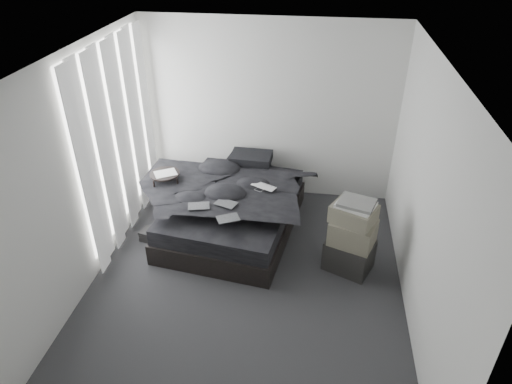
# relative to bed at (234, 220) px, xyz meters

# --- Properties ---
(floor) EXTENTS (3.60, 4.20, 0.01)m
(floor) POSITION_rel_bed_xyz_m (0.34, -1.02, -0.14)
(floor) COLOR #2F2F32
(floor) RESTS_ON ground
(ceiling) EXTENTS (3.60, 4.20, 0.01)m
(ceiling) POSITION_rel_bed_xyz_m (0.34, -1.02, 2.46)
(ceiling) COLOR white
(ceiling) RESTS_ON ground
(wall_back) EXTENTS (3.60, 0.01, 2.60)m
(wall_back) POSITION_rel_bed_xyz_m (0.34, 1.08, 1.16)
(wall_back) COLOR silver
(wall_back) RESTS_ON ground
(wall_front) EXTENTS (3.60, 0.01, 2.60)m
(wall_front) POSITION_rel_bed_xyz_m (0.34, -3.12, 1.16)
(wall_front) COLOR silver
(wall_front) RESTS_ON ground
(wall_left) EXTENTS (0.01, 4.20, 2.60)m
(wall_left) POSITION_rel_bed_xyz_m (-1.46, -1.02, 1.16)
(wall_left) COLOR silver
(wall_left) RESTS_ON ground
(wall_right) EXTENTS (0.01, 4.20, 2.60)m
(wall_right) POSITION_rel_bed_xyz_m (2.14, -1.02, 1.16)
(wall_right) COLOR silver
(wall_right) RESTS_ON ground
(window_left) EXTENTS (0.02, 2.00, 2.30)m
(window_left) POSITION_rel_bed_xyz_m (-1.44, -0.12, 1.21)
(window_left) COLOR white
(window_left) RESTS_ON wall_left
(curtain_left) EXTENTS (0.06, 2.12, 2.48)m
(curtain_left) POSITION_rel_bed_xyz_m (-1.39, -0.12, 1.14)
(curtain_left) COLOR white
(curtain_left) RESTS_ON wall_left
(bed) EXTENTS (1.83, 2.25, 0.28)m
(bed) POSITION_rel_bed_xyz_m (0.00, 0.00, 0.00)
(bed) COLOR black
(bed) RESTS_ON floor
(mattress) EXTENTS (1.76, 2.18, 0.22)m
(mattress) POSITION_rel_bed_xyz_m (0.00, 0.00, 0.25)
(mattress) COLOR black
(mattress) RESTS_ON bed
(duvet) EXTENTS (1.74, 1.95, 0.24)m
(duvet) POSITION_rel_bed_xyz_m (-0.01, -0.05, 0.48)
(duvet) COLOR black
(duvet) RESTS_ON mattress
(pillow_lower) EXTENTS (0.67, 0.50, 0.14)m
(pillow_lower) POSITION_rel_bed_xyz_m (0.06, 0.80, 0.43)
(pillow_lower) COLOR black
(pillow_lower) RESTS_ON mattress
(pillow_upper) EXTENTS (0.59, 0.42, 0.13)m
(pillow_upper) POSITION_rel_bed_xyz_m (0.13, 0.77, 0.56)
(pillow_upper) COLOR black
(pillow_upper) RESTS_ON pillow_lower
(laptop) EXTENTS (0.39, 0.33, 0.03)m
(laptop) POSITION_rel_bed_xyz_m (0.38, -0.00, 0.61)
(laptop) COLOR silver
(laptop) RESTS_ON duvet
(comic_a) EXTENTS (0.29, 0.23, 0.01)m
(comic_a) POSITION_rel_bed_xyz_m (-0.32, -0.51, 0.60)
(comic_a) COLOR black
(comic_a) RESTS_ON duvet
(comic_b) EXTENTS (0.30, 0.25, 0.01)m
(comic_b) POSITION_rel_bed_xyz_m (-0.01, -0.40, 0.61)
(comic_b) COLOR black
(comic_b) RESTS_ON duvet
(comic_c) EXTENTS (0.31, 0.27, 0.01)m
(comic_c) POSITION_rel_bed_xyz_m (0.08, -0.72, 0.61)
(comic_c) COLOR black
(comic_c) RESTS_ON duvet
(side_stand) EXTENTS (0.52, 0.52, 0.74)m
(side_stand) POSITION_rel_bed_xyz_m (-0.94, 0.09, 0.23)
(side_stand) COLOR black
(side_stand) RESTS_ON floor
(papers) EXTENTS (0.35, 0.33, 0.01)m
(papers) POSITION_rel_bed_xyz_m (-0.93, 0.08, 0.61)
(papers) COLOR white
(papers) RESTS_ON side_stand
(floor_books) EXTENTS (0.16, 0.22, 0.15)m
(floor_books) POSITION_rel_bed_xyz_m (-1.10, -0.39, -0.07)
(floor_books) COLOR black
(floor_books) RESTS_ON floor
(box_lower) EXTENTS (0.65, 0.59, 0.39)m
(box_lower) POSITION_rel_bed_xyz_m (1.53, -0.60, 0.06)
(box_lower) COLOR black
(box_lower) RESTS_ON floor
(box_mid) EXTENTS (0.60, 0.54, 0.30)m
(box_mid) POSITION_rel_bed_xyz_m (1.54, -0.61, 0.40)
(box_mid) COLOR #656150
(box_mid) RESTS_ON box_lower
(box_upper) EXTENTS (0.59, 0.55, 0.21)m
(box_upper) POSITION_rel_bed_xyz_m (1.52, -0.59, 0.65)
(box_upper) COLOR #656150
(box_upper) RESTS_ON box_mid
(art_book_white) EXTENTS (0.50, 0.46, 0.04)m
(art_book_white) POSITION_rel_bed_xyz_m (1.53, -0.60, 0.78)
(art_book_white) COLOR silver
(art_book_white) RESTS_ON box_upper
(art_book_snake) EXTENTS (0.47, 0.42, 0.04)m
(art_book_snake) POSITION_rel_bed_xyz_m (1.54, -0.61, 0.82)
(art_book_snake) COLOR silver
(art_book_snake) RESTS_ON art_book_white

